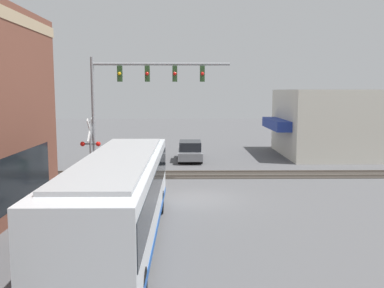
{
  "coord_description": "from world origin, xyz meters",
  "views": [
    {
      "loc": [
        -20.82,
        0.5,
        5.38
      ],
      "look_at": [
        3.64,
        0.17,
        2.29
      ],
      "focal_mm": 40.0,
      "sensor_mm": 36.0,
      "label": 1
    }
  ],
  "objects": [
    {
      "name": "ground_plane",
      "position": [
        0.0,
        0.0,
        0.0
      ],
      "size": [
        120.0,
        120.0,
        0.0
      ],
      "primitive_type": "plane",
      "color": "#565659"
    },
    {
      "name": "pedestrian_at_crossing",
      "position": [
        3.46,
        5.18,
        0.82
      ],
      "size": [
        0.34,
        0.34,
        1.63
      ],
      "color": "#2D3351",
      "rests_on": "ground"
    },
    {
      "name": "shop_building",
      "position": [
        14.29,
        -11.56,
        2.71
      ],
      "size": [
        9.17,
        9.4,
        5.42
      ],
      "color": "beige",
      "rests_on": "ground"
    },
    {
      "name": "crossing_signal",
      "position": [
        3.69,
        6.03,
        2.3
      ],
      "size": [
        1.41,
        1.18,
        3.81
      ],
      "color": "gray",
      "rests_on": "ground"
    },
    {
      "name": "city_bus",
      "position": [
        -6.41,
        2.8,
        1.75
      ],
      "size": [
        12.18,
        2.59,
        3.15
      ],
      "color": "silver",
      "rests_on": "ground"
    },
    {
      "name": "rail_track_near",
      "position": [
        6.0,
        0.0,
        0.03
      ],
      "size": [
        2.6,
        60.0,
        0.15
      ],
      "color": "#332D28",
      "rests_on": "ground"
    },
    {
      "name": "parked_car_grey",
      "position": [
        11.6,
        0.2,
        0.7
      ],
      "size": [
        4.53,
        1.82,
        1.52
      ],
      "color": "slate",
      "rests_on": "ground"
    },
    {
      "name": "traffic_signal_gantry",
      "position": [
        4.0,
        3.34,
        5.49
      ],
      "size": [
        0.42,
        7.99,
        7.26
      ],
      "color": "gray",
      "rests_on": "ground"
    }
  ]
}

